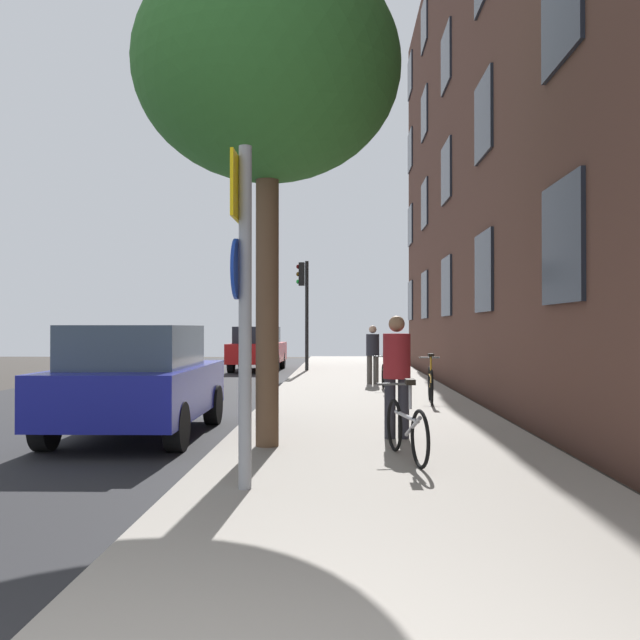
{
  "coord_description": "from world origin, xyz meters",
  "views": [
    {
      "loc": [
        0.57,
        -2.16,
        1.6
      ],
      "look_at": [
        0.12,
        12.42,
        1.76
      ],
      "focal_mm": 39.49,
      "sensor_mm": 36.0,
      "label": 1
    }
  ],
  "objects_px": {
    "sign_post": "(242,289)",
    "bicycle_3": "(397,369)",
    "bicycle_1": "(431,383)",
    "bicycle_2": "(385,376)",
    "car_0": "(138,380)",
    "tree_near": "(267,70)",
    "car_1": "(258,348)",
    "pedestrian_0": "(397,368)",
    "pedestrian_1": "(373,351)",
    "bicycle_0": "(407,428)",
    "traffic_light": "(304,296)"
  },
  "relations": [
    {
      "from": "bicycle_3",
      "to": "car_0",
      "type": "relative_size",
      "value": 0.39
    },
    {
      "from": "pedestrian_1",
      "to": "car_1",
      "type": "height_order",
      "value": "pedestrian_1"
    },
    {
      "from": "pedestrian_0",
      "to": "car_1",
      "type": "xyz_separation_m",
      "value": [
        -3.83,
        16.41,
        -0.21
      ]
    },
    {
      "from": "traffic_light",
      "to": "bicycle_0",
      "type": "relative_size",
      "value": 2.28
    },
    {
      "from": "bicycle_1",
      "to": "car_0",
      "type": "xyz_separation_m",
      "value": [
        -4.71,
        -3.71,
        0.34
      ]
    },
    {
      "from": "tree_near",
      "to": "bicycle_0",
      "type": "height_order",
      "value": "tree_near"
    },
    {
      "from": "tree_near",
      "to": "bicycle_3",
      "type": "xyz_separation_m",
      "value": [
        2.42,
        10.27,
        -4.37
      ]
    },
    {
      "from": "pedestrian_0",
      "to": "pedestrian_1",
      "type": "height_order",
      "value": "pedestrian_0"
    },
    {
      "from": "bicycle_1",
      "to": "traffic_light",
      "type": "bearing_deg",
      "value": 106.38
    },
    {
      "from": "bicycle_1",
      "to": "tree_near",
      "type": "bearing_deg",
      "value": -117.67
    },
    {
      "from": "car_1",
      "to": "bicycle_3",
      "type": "bearing_deg",
      "value": -56.0
    },
    {
      "from": "pedestrian_0",
      "to": "bicycle_0",
      "type": "bearing_deg",
      "value": -90.29
    },
    {
      "from": "bicycle_1",
      "to": "car_0",
      "type": "bearing_deg",
      "value": -141.77
    },
    {
      "from": "traffic_light",
      "to": "bicycle_1",
      "type": "xyz_separation_m",
      "value": [
        3.05,
        -10.37,
        -2.2
      ]
    },
    {
      "from": "bicycle_2",
      "to": "pedestrian_0",
      "type": "xyz_separation_m",
      "value": [
        -0.27,
        -7.06,
        0.59
      ]
    },
    {
      "from": "tree_near",
      "to": "pedestrian_1",
      "type": "height_order",
      "value": "tree_near"
    },
    {
      "from": "pedestrian_0",
      "to": "car_0",
      "type": "distance_m",
      "value": 3.78
    },
    {
      "from": "pedestrian_0",
      "to": "car_0",
      "type": "relative_size",
      "value": 0.41
    },
    {
      "from": "sign_post",
      "to": "pedestrian_0",
      "type": "relative_size",
      "value": 1.93
    },
    {
      "from": "car_0",
      "to": "bicycle_0",
      "type": "bearing_deg",
      "value": -31.29
    },
    {
      "from": "traffic_light",
      "to": "car_0",
      "type": "xyz_separation_m",
      "value": [
        -1.66,
        -14.08,
        -1.86
      ]
    },
    {
      "from": "bicycle_0",
      "to": "bicycle_1",
      "type": "xyz_separation_m",
      "value": [
        1.02,
        5.96,
        0.03
      ]
    },
    {
      "from": "bicycle_3",
      "to": "car_1",
      "type": "relative_size",
      "value": 0.38
    },
    {
      "from": "bicycle_2",
      "to": "bicycle_0",
      "type": "bearing_deg",
      "value": -91.88
    },
    {
      "from": "bicycle_1",
      "to": "bicycle_3",
      "type": "bearing_deg",
      "value": 92.89
    },
    {
      "from": "tree_near",
      "to": "bicycle_3",
      "type": "bearing_deg",
      "value": 76.75
    },
    {
      "from": "sign_post",
      "to": "bicycle_2",
      "type": "height_order",
      "value": "sign_post"
    },
    {
      "from": "bicycle_2",
      "to": "pedestrian_0",
      "type": "height_order",
      "value": "pedestrian_0"
    },
    {
      "from": "bicycle_3",
      "to": "pedestrian_1",
      "type": "height_order",
      "value": "pedestrian_1"
    },
    {
      "from": "tree_near",
      "to": "pedestrian_1",
      "type": "relative_size",
      "value": 4.03
    },
    {
      "from": "bicycle_3",
      "to": "car_0",
      "type": "bearing_deg",
      "value": -116.63
    },
    {
      "from": "car_1",
      "to": "pedestrian_0",
      "type": "bearing_deg",
      "value": -76.87
    },
    {
      "from": "bicycle_2",
      "to": "car_1",
      "type": "bearing_deg",
      "value": 113.69
    },
    {
      "from": "traffic_light",
      "to": "pedestrian_0",
      "type": "distance_m",
      "value": 15.05
    },
    {
      "from": "tree_near",
      "to": "car_1",
      "type": "distance_m",
      "value": 17.66
    },
    {
      "from": "bicycle_1",
      "to": "bicycle_2",
      "type": "height_order",
      "value": "bicycle_1"
    },
    {
      "from": "sign_post",
      "to": "car_0",
      "type": "bearing_deg",
      "value": 118.87
    },
    {
      "from": "bicycle_1",
      "to": "car_1",
      "type": "height_order",
      "value": "car_1"
    },
    {
      "from": "car_0",
      "to": "bicycle_2",
      "type": "bearing_deg",
      "value": 57.83
    },
    {
      "from": "sign_post",
      "to": "bicycle_3",
      "type": "bearing_deg",
      "value": 79.21
    },
    {
      "from": "car_1",
      "to": "bicycle_1",
      "type": "bearing_deg",
      "value": -67.96
    },
    {
      "from": "bicycle_0",
      "to": "car_0",
      "type": "relative_size",
      "value": 0.42
    },
    {
      "from": "bicycle_1",
      "to": "car_1",
      "type": "relative_size",
      "value": 0.43
    },
    {
      "from": "bicycle_3",
      "to": "pedestrian_0",
      "type": "distance_m",
      "value": 9.67
    },
    {
      "from": "sign_post",
      "to": "traffic_light",
      "type": "bearing_deg",
      "value": 91.24
    },
    {
      "from": "sign_post",
      "to": "bicycle_1",
      "type": "xyz_separation_m",
      "value": [
        2.66,
        7.43,
        -1.45
      ]
    },
    {
      "from": "car_1",
      "to": "pedestrian_1",
      "type": "bearing_deg",
      "value": -62.2
    },
    {
      "from": "traffic_light",
      "to": "bicycle_3",
      "type": "xyz_separation_m",
      "value": [
        2.79,
        -5.2,
        -2.23
      ]
    },
    {
      "from": "pedestrian_0",
      "to": "car_0",
      "type": "height_order",
      "value": "pedestrian_0"
    },
    {
      "from": "tree_near",
      "to": "traffic_light",
      "type": "bearing_deg",
      "value": 91.36
    }
  ]
}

